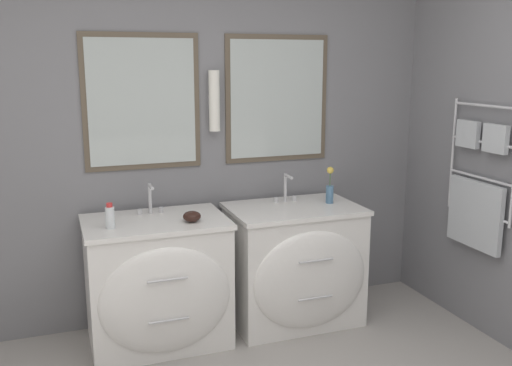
{
  "coord_description": "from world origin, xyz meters",
  "views": [
    {
      "loc": [
        -0.94,
        -1.78,
        1.81
      ],
      "look_at": [
        0.22,
        1.43,
        1.08
      ],
      "focal_mm": 40.0,
      "sensor_mm": 36.0,
      "label": 1
    }
  ],
  "objects_px": {
    "vanity_right": "(296,265)",
    "vanity_left": "(158,283)",
    "toiletry_bottle": "(110,217)",
    "amenity_bowl": "(192,216)",
    "flower_vase": "(330,189)"
  },
  "relations": [
    {
      "from": "vanity_right",
      "to": "vanity_left",
      "type": "bearing_deg",
      "value": 180.0
    },
    {
      "from": "toiletry_bottle",
      "to": "amenity_bowl",
      "type": "xyz_separation_m",
      "value": [
        0.49,
        -0.03,
        -0.04
      ]
    },
    {
      "from": "toiletry_bottle",
      "to": "flower_vase",
      "type": "relative_size",
      "value": 0.6
    },
    {
      "from": "amenity_bowl",
      "to": "vanity_right",
      "type": "bearing_deg",
      "value": 6.54
    },
    {
      "from": "vanity_left",
      "to": "vanity_right",
      "type": "distance_m",
      "value": 0.96
    },
    {
      "from": "vanity_left",
      "to": "toiletry_bottle",
      "type": "bearing_deg",
      "value": -167.96
    },
    {
      "from": "flower_vase",
      "to": "vanity_right",
      "type": "bearing_deg",
      "value": -170.1
    },
    {
      "from": "vanity_left",
      "to": "flower_vase",
      "type": "height_order",
      "value": "flower_vase"
    },
    {
      "from": "vanity_right",
      "to": "amenity_bowl",
      "type": "distance_m",
      "value": 0.88
    },
    {
      "from": "toiletry_bottle",
      "to": "amenity_bowl",
      "type": "relative_size",
      "value": 1.38
    },
    {
      "from": "vanity_right",
      "to": "amenity_bowl",
      "type": "height_order",
      "value": "amenity_bowl"
    },
    {
      "from": "vanity_left",
      "to": "flower_vase",
      "type": "xyz_separation_m",
      "value": [
        1.23,
        0.05,
        0.51
      ]
    },
    {
      "from": "toiletry_bottle",
      "to": "amenity_bowl",
      "type": "bearing_deg",
      "value": -2.96
    },
    {
      "from": "vanity_right",
      "to": "toiletry_bottle",
      "type": "xyz_separation_m",
      "value": [
        -1.24,
        -0.06,
        0.48
      ]
    },
    {
      "from": "vanity_left",
      "to": "amenity_bowl",
      "type": "xyz_separation_m",
      "value": [
        0.21,
        -0.09,
        0.44
      ]
    }
  ]
}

